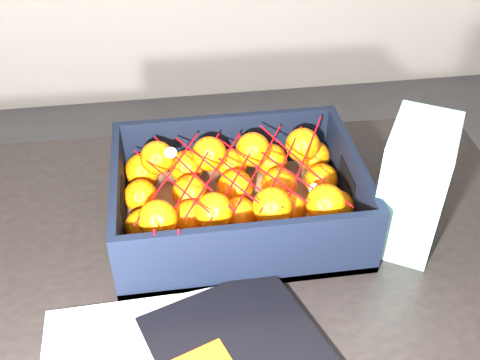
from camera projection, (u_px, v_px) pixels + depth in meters
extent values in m
cube|color=black|center=(173.00, 293.00, 0.86)|extent=(1.22, 0.84, 0.04)
cylinder|color=black|center=(398.00, 259.00, 1.43)|extent=(0.06, 0.06, 0.71)
cube|color=olive|center=(237.00, 218.00, 0.96)|extent=(0.39, 0.29, 0.01)
cube|color=black|center=(226.00, 144.00, 1.03)|extent=(0.39, 0.01, 0.12)
cube|color=black|center=(251.00, 256.00, 0.81)|extent=(0.39, 0.01, 0.12)
cube|color=black|center=(119.00, 204.00, 0.90)|extent=(0.01, 0.27, 0.12)
cube|color=black|center=(351.00, 183.00, 0.94)|extent=(0.01, 0.27, 0.12)
sphere|color=#FF6505|center=(147.00, 258.00, 0.83)|extent=(0.06, 0.06, 0.06)
sphere|color=#FF6505|center=(142.00, 227.00, 0.89)|extent=(0.06, 0.06, 0.06)
sphere|color=#FF6505|center=(140.00, 196.00, 0.94)|extent=(0.05, 0.05, 0.05)
sphere|color=#FF6505|center=(142.00, 170.00, 1.00)|extent=(0.06, 0.06, 0.06)
sphere|color=#FF6505|center=(198.00, 252.00, 0.84)|extent=(0.06, 0.06, 0.06)
sphere|color=#FF6505|center=(190.00, 220.00, 0.90)|extent=(0.06, 0.06, 0.06)
sphere|color=#FF6505|center=(190.00, 193.00, 0.95)|extent=(0.06, 0.06, 0.06)
sphere|color=#FF6505|center=(186.00, 167.00, 1.00)|extent=(0.06, 0.06, 0.06)
sphere|color=#FF6505|center=(249.00, 247.00, 0.85)|extent=(0.05, 0.05, 0.05)
sphere|color=#FF6505|center=(239.00, 216.00, 0.91)|extent=(0.06, 0.06, 0.06)
sphere|color=#FF6505|center=(235.00, 187.00, 0.96)|extent=(0.06, 0.06, 0.06)
sphere|color=#FF6505|center=(232.00, 164.00, 1.01)|extent=(0.06, 0.06, 0.06)
sphere|color=#FF6505|center=(297.00, 243.00, 0.86)|extent=(0.06, 0.06, 0.06)
sphere|color=#FF6505|center=(290.00, 210.00, 0.92)|extent=(0.06, 0.06, 0.06)
sphere|color=#FF6505|center=(279.00, 185.00, 0.97)|extent=(0.06, 0.06, 0.06)
sphere|color=#FF6505|center=(271.00, 160.00, 1.02)|extent=(0.06, 0.06, 0.06)
sphere|color=#FF6505|center=(348.00, 236.00, 0.87)|extent=(0.06, 0.06, 0.06)
sphere|color=#FF6505|center=(336.00, 207.00, 0.92)|extent=(0.06, 0.06, 0.06)
sphere|color=#FF6505|center=(321.00, 180.00, 0.98)|extent=(0.06, 0.06, 0.06)
sphere|color=#FF6505|center=(314.00, 156.00, 1.03)|extent=(0.06, 0.06, 0.06)
sphere|color=#FF6505|center=(158.00, 219.00, 0.83)|extent=(0.06, 0.06, 0.06)
sphere|color=#FF6505|center=(157.00, 158.00, 0.95)|extent=(0.06, 0.06, 0.06)
sphere|color=#FF6505|center=(214.00, 211.00, 0.85)|extent=(0.06, 0.06, 0.06)
sphere|color=#FF6505|center=(209.00, 154.00, 0.96)|extent=(0.06, 0.06, 0.06)
sphere|color=#FF6505|center=(272.00, 207.00, 0.85)|extent=(0.06, 0.06, 0.06)
sphere|color=#FF6505|center=(253.00, 149.00, 0.97)|extent=(0.06, 0.06, 0.06)
sphere|color=#FF6505|center=(326.00, 204.00, 0.86)|extent=(0.06, 0.06, 0.06)
sphere|color=#FF6505|center=(303.00, 145.00, 0.98)|extent=(0.06, 0.06, 0.06)
cylinder|color=red|center=(169.00, 179.00, 0.88)|extent=(0.11, 0.20, 0.03)
cylinder|color=red|center=(191.00, 171.00, 0.89)|extent=(0.11, 0.20, 0.00)
cylinder|color=red|center=(214.00, 168.00, 0.89)|extent=(0.11, 0.20, 0.02)
cylinder|color=red|center=(237.00, 172.00, 0.90)|extent=(0.11, 0.20, 0.02)
cylinder|color=red|center=(260.00, 168.00, 0.90)|extent=(0.11, 0.20, 0.02)
cylinder|color=red|center=(281.00, 166.00, 0.91)|extent=(0.11, 0.20, 0.01)
cylinder|color=red|center=(304.00, 164.00, 0.91)|extent=(0.11, 0.20, 0.03)
cylinder|color=red|center=(168.00, 176.00, 0.88)|extent=(0.11, 0.20, 0.01)
cylinder|color=red|center=(192.00, 179.00, 0.89)|extent=(0.11, 0.20, 0.03)
cylinder|color=red|center=(215.00, 172.00, 0.88)|extent=(0.11, 0.20, 0.00)
cylinder|color=red|center=(237.00, 175.00, 0.90)|extent=(0.11, 0.20, 0.00)
cylinder|color=red|center=(259.00, 166.00, 0.90)|extent=(0.11, 0.20, 0.01)
cylinder|color=red|center=(282.00, 166.00, 0.90)|extent=(0.11, 0.20, 0.01)
cylinder|color=red|center=(303.00, 161.00, 0.91)|extent=(0.11, 0.20, 0.03)
cylinder|color=red|center=(157.00, 245.00, 0.79)|extent=(0.00, 0.03, 0.09)
cylinder|color=red|center=(178.00, 243.00, 0.79)|extent=(0.01, 0.04, 0.08)
cube|color=silver|center=(413.00, 186.00, 0.87)|extent=(0.15, 0.16, 0.20)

